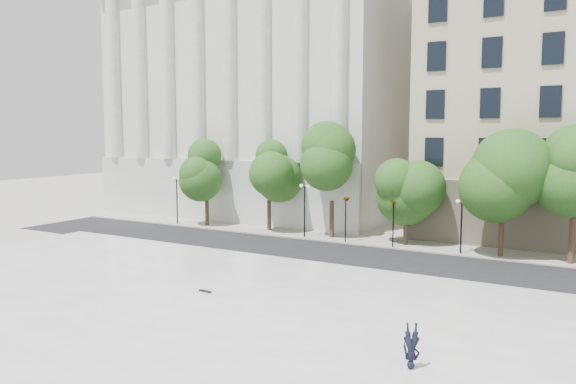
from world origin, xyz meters
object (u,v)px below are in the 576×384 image
person_lying (411,362)px  skateboard (205,291)px  traffic_light_east (394,198)px  traffic_light_west (346,196)px

person_lying → skateboard: bearing=137.4°
person_lying → skateboard: size_ratio=2.20×
traffic_light_east → person_lying: size_ratio=2.65×
traffic_light_west → traffic_light_east: size_ratio=0.98×
person_lying → traffic_light_east: bearing=86.3°
traffic_light_west → person_lying: size_ratio=2.61×
skateboard → traffic_light_west: bearing=94.1°
traffic_light_west → person_lying: bearing=-60.5°
person_lying → skateboard: (-12.04, 3.90, -0.18)m
traffic_light_west → skateboard: traffic_light_west is taller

